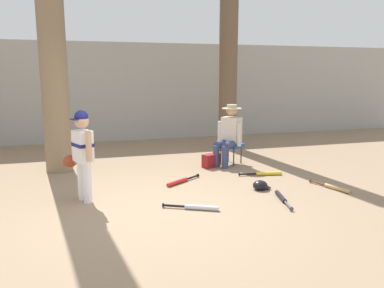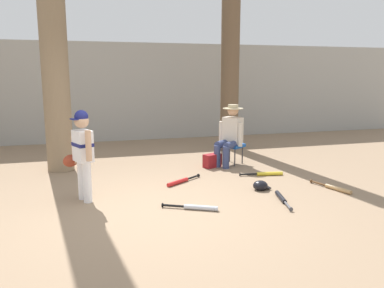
# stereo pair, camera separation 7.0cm
# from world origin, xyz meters

# --- Properties ---
(ground_plane) EXTENTS (60.00, 60.00, 0.00)m
(ground_plane) POSITION_xyz_m (0.00, 0.00, 0.00)
(ground_plane) COLOR #897056
(concrete_back_wall) EXTENTS (18.00, 0.36, 2.62)m
(concrete_back_wall) POSITION_xyz_m (0.00, 5.84, 1.31)
(concrete_back_wall) COLOR #9E9E99
(concrete_back_wall) RESTS_ON ground
(tree_near_player) EXTENTS (0.66, 0.66, 5.89)m
(tree_near_player) POSITION_xyz_m (-1.27, 2.68, 2.62)
(tree_near_player) COLOR #7F6B51
(tree_near_player) RESTS_ON ground
(tree_behind_spectator) EXTENTS (0.59, 0.59, 5.84)m
(tree_behind_spectator) POSITION_xyz_m (2.63, 3.99, 2.63)
(tree_behind_spectator) COLOR brown
(tree_behind_spectator) RESTS_ON ground
(young_ballplayer) EXTENTS (0.46, 0.55, 1.31)m
(young_ballplayer) POSITION_xyz_m (-0.86, 0.72, 0.74)
(young_ballplayer) COLOR white
(young_ballplayer) RESTS_ON ground
(folding_stool) EXTENTS (0.56, 0.56, 0.41)m
(folding_stool) POSITION_xyz_m (2.03, 2.27, 0.36)
(folding_stool) COLOR #194C9E
(folding_stool) RESTS_ON ground
(seated_spectator) EXTENTS (0.65, 0.60, 1.20)m
(seated_spectator) POSITION_xyz_m (1.96, 2.21, 0.64)
(seated_spectator) COLOR navy
(seated_spectator) RESTS_ON ground
(handbag_beside_stool) EXTENTS (0.38, 0.30, 0.26)m
(handbag_beside_stool) POSITION_xyz_m (1.56, 2.12, 0.13)
(handbag_beside_stool) COLOR maroon
(handbag_beside_stool) RESTS_ON ground
(bat_black_composite) EXTENTS (0.24, 0.73, 0.07)m
(bat_black_composite) POSITION_xyz_m (1.88, -0.06, 0.03)
(bat_black_composite) COLOR black
(bat_black_composite) RESTS_ON ground
(bat_yellow_trainer) EXTENTS (0.78, 0.20, 0.07)m
(bat_yellow_trainer) POSITION_xyz_m (2.29, 1.25, 0.03)
(bat_yellow_trainer) COLOR yellow
(bat_yellow_trainer) RESTS_ON ground
(bat_red_barrel) EXTENTS (0.69, 0.50, 0.07)m
(bat_red_barrel) POSITION_xyz_m (0.69, 1.20, 0.03)
(bat_red_barrel) COLOR red
(bat_red_barrel) RESTS_ON ground
(bat_aluminum_silver) EXTENTS (0.71, 0.41, 0.07)m
(bat_aluminum_silver) POSITION_xyz_m (0.59, -0.09, 0.03)
(bat_aluminum_silver) COLOR #B7BCC6
(bat_aluminum_silver) RESTS_ON ground
(bat_wood_tan) EXTENTS (0.28, 0.74, 0.07)m
(bat_wood_tan) POSITION_xyz_m (2.93, 0.17, 0.03)
(bat_wood_tan) COLOR tan
(bat_wood_tan) RESTS_ON ground
(batting_helmet_black) EXTENTS (0.28, 0.21, 0.16)m
(batting_helmet_black) POSITION_xyz_m (1.81, 0.49, 0.07)
(batting_helmet_black) COLOR black
(batting_helmet_black) RESTS_ON ground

